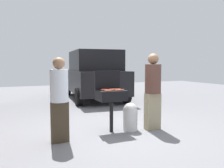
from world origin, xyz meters
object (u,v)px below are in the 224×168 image
hot_dog_12 (108,91)px  person_left (59,97)px  hot_dog_1 (121,90)px  hot_dog_13 (118,89)px  bbq_grill (111,97)px  hot_dog_9 (112,89)px  hot_dog_4 (112,89)px  hot_dog_7 (112,89)px  hot_dog_8 (107,90)px  hot_dog_11 (104,89)px  hot_dog_5 (106,90)px  hot_dog_3 (111,90)px  parked_minivan (94,75)px  hot_dog_10 (105,90)px  hot_dog_0 (117,90)px  hot_dog_2 (105,90)px  propane_tank (130,116)px  hot_dog_6 (118,90)px  person_right (153,89)px

hot_dog_12 → person_left: (-1.03, -0.08, -0.05)m
hot_dog_1 → hot_dog_13: (0.00, 0.17, 0.00)m
bbq_grill → hot_dog_9: bearing=52.4°
hot_dog_4 → hot_dog_7: 0.05m
hot_dog_8 → hot_dog_11: 0.19m
hot_dog_5 → hot_dog_12: bearing=-98.1°
hot_dog_3 → hot_dog_4: 0.12m
parked_minivan → hot_dog_10: bearing=79.2°
hot_dog_9 → hot_dog_8: bearing=-144.2°
hot_dog_7 → person_left: bearing=-163.6°
hot_dog_0 → hot_dog_9: bearing=101.5°
hot_dog_2 → propane_tank: 0.84m
hot_dog_1 → parked_minivan: 5.01m
hot_dog_13 → bbq_grill: bearing=-155.3°
hot_dog_2 → parked_minivan: parked_minivan is taller
hot_dog_7 → hot_dog_8: (-0.20, -0.20, 0.00)m
hot_dog_0 → hot_dog_7: bearing=90.6°
hot_dog_0 → hot_dog_11: bearing=128.1°
person_left → hot_dog_9: bearing=11.1°
hot_dog_3 → propane_tank: 0.75m
hot_dog_11 → parked_minivan: size_ratio=0.03×
hot_dog_4 → hot_dog_13: size_ratio=1.00×
hot_dog_12 → hot_dog_11: bearing=89.6°
hot_dog_8 → hot_dog_13: 0.36m
hot_dog_8 → hot_dog_10: size_ratio=1.00×
hot_dog_3 → hot_dog_7: size_ratio=1.00×
hot_dog_13 → person_left: (-1.36, -0.32, -0.05)m
hot_dog_5 → hot_dog_10: bearing=112.1°
bbq_grill → hot_dog_5: size_ratio=6.99×
hot_dog_6 → hot_dog_1: bearing=-42.6°
bbq_grill → hot_dog_1: (0.19, -0.08, 0.16)m
hot_dog_2 → hot_dog_7: bearing=27.6°
hot_dog_12 → parked_minivan: (1.41, 4.96, 0.10)m
hot_dog_2 → hot_dog_6: size_ratio=1.00×
hot_dog_3 → hot_dog_10: bearing=137.2°
bbq_grill → hot_dog_10: 0.21m
hot_dog_8 → propane_tank: hot_dog_8 is taller
hot_dog_7 → person_left: 1.29m
hot_dog_13 → parked_minivan: parked_minivan is taller
hot_dog_8 → hot_dog_11: size_ratio=1.00×
hot_dog_10 → hot_dog_13: bearing=1.2°
hot_dog_1 → person_left: person_left is taller
hot_dog_4 → hot_dog_11: same height
hot_dog_1 → hot_dog_11: bearing=147.6°
hot_dog_10 → person_right: 1.09m
hot_dog_10 → person_left: size_ratio=0.08×
person_left → person_right: person_right is taller
hot_dog_3 → parked_minivan: 5.00m
hot_dog_4 → hot_dog_7: same height
hot_dog_2 → hot_dog_3: bearing=-13.9°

